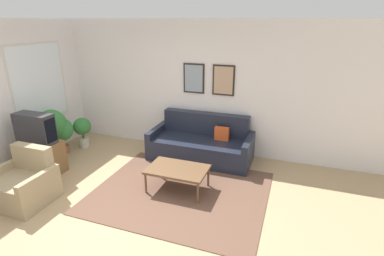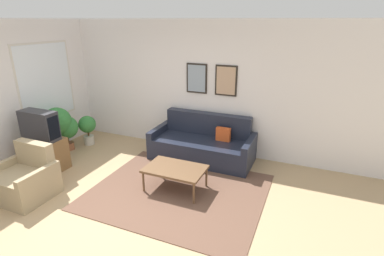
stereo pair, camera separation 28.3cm
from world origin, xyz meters
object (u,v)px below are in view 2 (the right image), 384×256
object	(u,v)px
coffee_table	(175,170)
potted_plant_tall	(58,124)
armchair	(25,180)
couch	(203,145)
tv	(39,125)

from	to	relation	value
coffee_table	potted_plant_tall	world-z (taller)	potted_plant_tall
armchair	coffee_table	bearing A→B (deg)	28.59
couch	potted_plant_tall	distance (m)	3.06
armchair	potted_plant_tall	bearing A→B (deg)	118.95
couch	tv	xyz separation A→B (m)	(-2.57, -1.59, 0.58)
tv	couch	bearing A→B (deg)	31.79
coffee_table	armchair	size ratio (longest dim) A/B	1.12
coffee_table	tv	bearing A→B (deg)	-173.42
tv	potted_plant_tall	distance (m)	0.81
couch	tv	world-z (taller)	tv
couch	armchair	distance (m)	3.19
tv	armchair	bearing A→B (deg)	-60.50
couch	tv	bearing A→B (deg)	-148.21
potted_plant_tall	coffee_table	bearing A→B (deg)	-7.90
coffee_table	tv	xyz separation A→B (m)	(-2.58, -0.30, 0.51)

